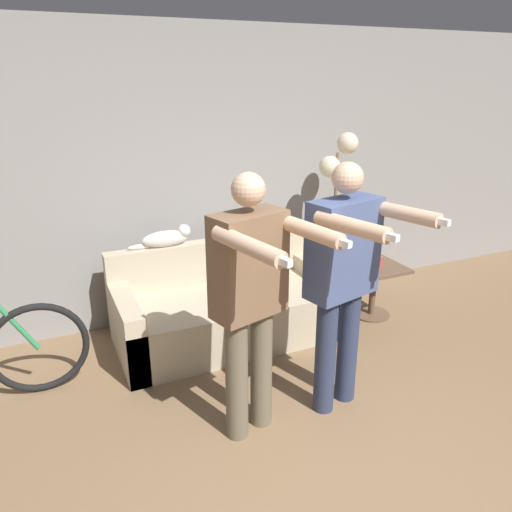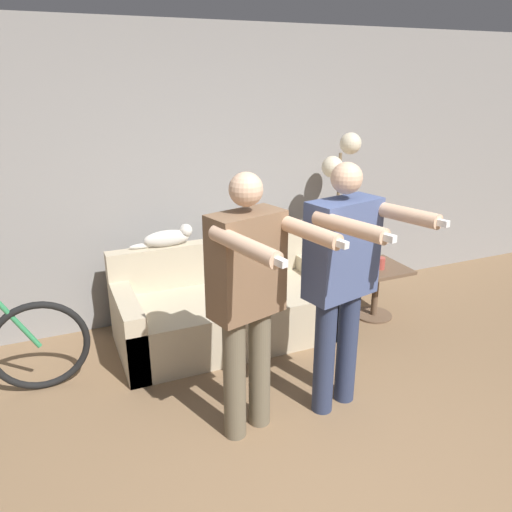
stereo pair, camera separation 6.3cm
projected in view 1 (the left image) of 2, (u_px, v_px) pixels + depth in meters
wall_back at (190, 178)px, 4.46m from camera, size 10.00×0.05×2.60m
couch at (227, 309)px, 4.31m from camera, size 1.89×0.88×0.79m
person_left at (251, 293)px, 2.91m from camera, size 0.62×0.77×1.68m
person_right at (344, 274)px, 3.16m from camera, size 0.64×0.76×1.69m
cat at (167, 238)px, 4.23m from camera, size 0.54×0.11×0.18m
floor_lamp at (337, 176)px, 4.60m from camera, size 0.38×0.29×1.68m
side_table at (374, 279)px, 4.67m from camera, size 0.50×0.50×0.51m
cup at (378, 262)px, 4.55m from camera, size 0.09×0.09×0.11m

